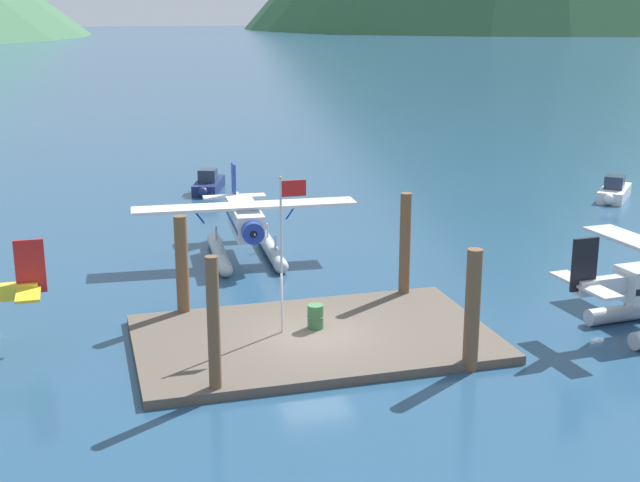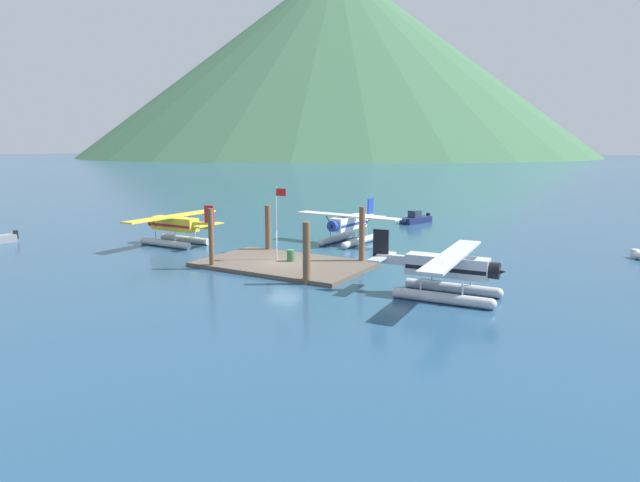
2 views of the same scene
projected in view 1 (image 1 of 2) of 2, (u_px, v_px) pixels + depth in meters
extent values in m
plane|color=navy|center=(314.00, 342.00, 30.41)|extent=(1200.00, 1200.00, 0.00)
cube|color=brown|center=(314.00, 338.00, 30.37)|extent=(12.54, 7.67, 0.30)
cylinder|color=brown|center=(214.00, 328.00, 25.57)|extent=(0.39, 0.39, 4.46)
cylinder|color=brown|center=(472.00, 310.00, 27.57)|extent=(0.50, 0.50, 4.11)
cylinder|color=brown|center=(182.00, 268.00, 32.25)|extent=(0.49, 0.49, 4.03)
cylinder|color=brown|center=(405.00, 247.00, 34.34)|extent=(0.45, 0.45, 4.42)
cylinder|color=silver|center=(281.00, 257.00, 29.83)|extent=(0.08, 0.08, 5.55)
cube|color=red|center=(293.00, 188.00, 29.31)|extent=(0.90, 0.03, 0.56)
sphere|color=gold|center=(280.00, 178.00, 29.09)|extent=(0.10, 0.10, 0.10)
cylinder|color=#33663D|center=(315.00, 317.00, 30.81)|extent=(0.58, 0.58, 0.88)
torus|color=#33663D|center=(315.00, 317.00, 30.81)|extent=(0.62, 0.62, 0.04)
cylinder|color=#B7BABF|center=(625.00, 296.00, 32.23)|extent=(0.10, 0.10, 0.70)
cube|color=silver|center=(604.00, 285.00, 30.15)|extent=(2.22, 0.59, 0.56)
cube|color=black|center=(584.00, 265.00, 29.63)|extent=(1.01, 0.19, 1.90)
cube|color=silver|center=(585.00, 285.00, 29.86)|extent=(1.02, 3.25, 0.10)
cylinder|color=#B7BABF|center=(272.00, 250.00, 40.85)|extent=(0.98, 5.63, 0.64)
sphere|color=#B7BABF|center=(282.00, 267.00, 38.21)|extent=(0.64, 0.64, 0.64)
cylinder|color=#B7BABF|center=(219.00, 253.00, 40.34)|extent=(0.98, 5.63, 0.64)
sphere|color=#B7BABF|center=(226.00, 270.00, 37.70)|extent=(0.64, 0.64, 0.64)
cylinder|color=#B7BABF|center=(275.00, 243.00, 39.54)|extent=(0.10, 0.10, 0.70)
cylinder|color=#B7BABF|center=(267.00, 230.00, 41.81)|extent=(0.10, 0.10, 0.70)
cylinder|color=#B7BABF|center=(221.00, 246.00, 39.03)|extent=(0.10, 0.10, 0.70)
cylinder|color=#B7BABF|center=(216.00, 233.00, 41.29)|extent=(0.10, 0.10, 0.70)
cube|color=white|center=(245.00, 218.00, 40.17)|extent=(1.53, 4.87, 1.20)
cube|color=#1E389E|center=(245.00, 221.00, 40.20)|extent=(1.55, 4.77, 0.24)
cube|color=#283347|center=(248.00, 217.00, 39.07)|extent=(1.12, 1.16, 0.56)
cube|color=white|center=(245.00, 206.00, 39.71)|extent=(10.47, 2.03, 0.14)
cylinder|color=#1E389E|center=(292.00, 211.00, 40.25)|extent=(0.63, 0.12, 0.84)
cylinder|color=#1E389E|center=(198.00, 215.00, 39.35)|extent=(0.63, 0.12, 0.84)
cylinder|color=#1E389E|center=(253.00, 233.00, 37.62)|extent=(0.99, 0.66, 0.96)
cone|color=black|center=(254.00, 235.00, 37.20)|extent=(0.38, 0.37, 0.36)
cube|color=white|center=(236.00, 202.00, 43.21)|extent=(0.57, 2.22, 0.56)
cube|color=#1E389E|center=(234.00, 182.00, 43.83)|extent=(0.18, 1.01, 1.90)
cube|color=white|center=(234.00, 197.00, 43.94)|extent=(3.24, 0.99, 0.10)
cube|color=yellow|center=(5.00, 292.00, 29.39)|extent=(2.20, 0.45, 0.56)
cube|color=#B21E1E|center=(30.00, 266.00, 29.41)|extent=(1.00, 0.12, 1.90)
cube|color=yellow|center=(29.00, 287.00, 29.58)|extent=(0.81, 3.20, 0.10)
cube|color=navy|center=(209.00, 186.00, 55.60)|extent=(2.74, 4.46, 0.70)
sphere|color=navy|center=(203.00, 192.00, 53.57)|extent=(0.70, 0.70, 0.70)
cube|color=#283347|center=(208.00, 175.00, 55.11)|extent=(1.42, 1.48, 0.80)
cube|color=black|center=(214.00, 175.00, 57.73)|extent=(0.44, 0.42, 0.80)
cube|color=silver|center=(614.00, 193.00, 53.38)|extent=(3.94, 4.11, 0.70)
sphere|color=silver|center=(609.00, 200.00, 51.57)|extent=(0.70, 0.70, 0.70)
cube|color=#283347|center=(615.00, 182.00, 52.93)|extent=(1.62, 1.63, 0.80)
cube|color=black|center=(620.00, 183.00, 55.28)|extent=(0.48, 0.48, 0.80)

